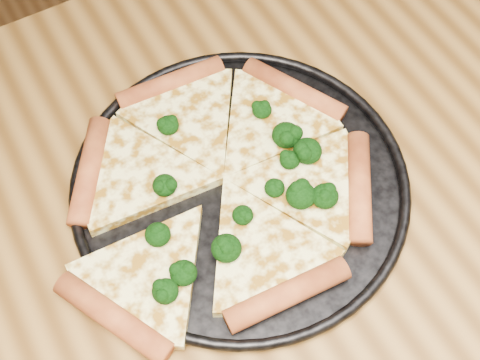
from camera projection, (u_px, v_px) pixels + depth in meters
dining_table at (225, 346)px, 0.69m from camera, size 1.20×0.90×0.75m
pizza_pan at (240, 184)px, 0.67m from camera, size 0.35×0.35×0.02m
pizza at (220, 183)px, 0.66m from camera, size 0.36×0.30×0.02m
broccoli_florets at (249, 192)px, 0.65m from camera, size 0.22×0.19×0.02m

